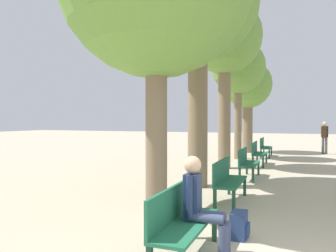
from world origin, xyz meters
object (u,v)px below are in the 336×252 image
at_px(bench_row_4, 264,146).
at_px(backpack, 239,225).
at_px(bench_row_0, 180,217).
at_px(tree_row_1, 198,3).
at_px(tree_row_2, 225,40).
at_px(tree_row_3, 238,68).
at_px(person_seated, 201,203).
at_px(bench_row_2, 247,161).
at_px(pedestrian_near, 325,135).
at_px(bench_row_1, 227,178).
at_px(bench_row_3, 258,152).
at_px(tree_row_4, 248,86).

relative_size(bench_row_4, backpack, 4.00).
relative_size(bench_row_0, bench_row_4, 1.00).
xyz_separation_m(bench_row_4, tree_row_1, (-1.03, -7.67, 4.23)).
xyz_separation_m(tree_row_2, backpack, (1.61, -6.79, -4.39)).
bearing_deg(tree_row_3, person_seated, -83.25).
distance_m(bench_row_0, tree_row_1, 6.16).
bearing_deg(bench_row_2, tree_row_1, -121.76).
xyz_separation_m(bench_row_2, person_seated, (0.23, -5.85, 0.16)).
xyz_separation_m(tree_row_2, pedestrian_near, (3.75, 6.62, -3.64)).
bearing_deg(bench_row_1, pedestrian_near, 76.55).
relative_size(backpack, pedestrian_near, 0.23).
bearing_deg(tree_row_3, backpack, -80.67).
height_order(bench_row_1, backpack, bench_row_1).
xyz_separation_m(bench_row_3, tree_row_2, (-1.03, -1.24, 4.06)).
relative_size(tree_row_1, tree_row_4, 1.32).
distance_m(bench_row_2, tree_row_2, 4.55).
height_order(person_seated, backpack, person_seated).
bearing_deg(bench_row_4, bench_row_0, -90.00).
bearing_deg(tree_row_2, bench_row_2, -59.79).
distance_m(tree_row_1, backpack, 5.89).
bearing_deg(bench_row_1, bench_row_3, 90.00).
height_order(bench_row_1, tree_row_4, tree_row_4).
bearing_deg(person_seated, tree_row_4, 95.24).
bearing_deg(tree_row_4, tree_row_3, -90.00).
bearing_deg(bench_row_3, tree_row_2, -129.58).
relative_size(bench_row_0, tree_row_2, 0.26).
distance_m(bench_row_1, bench_row_4, 9.02).
bearing_deg(tree_row_4, pedestrian_near, 8.33).
bearing_deg(backpack, person_seated, -113.23).
relative_size(person_seated, backpack, 3.32).
bearing_deg(tree_row_2, backpack, -76.69).
height_order(bench_row_1, tree_row_3, tree_row_3).
distance_m(tree_row_4, backpack, 13.38).
bearing_deg(bench_row_0, bench_row_2, 90.00).
relative_size(bench_row_4, tree_row_2, 0.26).
relative_size(bench_row_1, tree_row_3, 0.29).
height_order(backpack, pedestrian_near, pedestrian_near).
xyz_separation_m(bench_row_3, backpack, (0.58, -8.04, -0.33)).
bearing_deg(pedestrian_near, bench_row_1, -103.45).
height_order(bench_row_0, person_seated, person_seated).
relative_size(bench_row_2, pedestrian_near, 0.93).
height_order(bench_row_0, tree_row_3, tree_row_3).
bearing_deg(pedestrian_near, backpack, -99.08).
height_order(bench_row_4, tree_row_1, tree_row_1).
bearing_deg(backpack, bench_row_3, 94.13).
height_order(tree_row_1, tree_row_3, tree_row_1).
distance_m(tree_row_2, tree_row_4, 6.17).
distance_m(bench_row_2, bench_row_3, 3.01).
height_order(bench_row_0, pedestrian_near, pedestrian_near).
distance_m(person_seated, backpack, 1.02).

